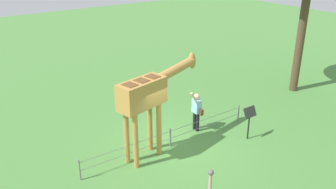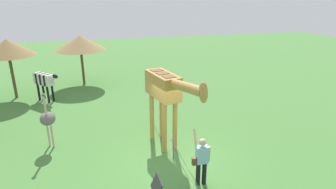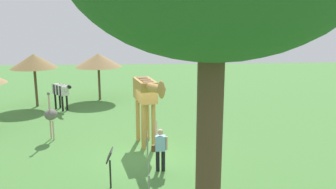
{
  "view_description": "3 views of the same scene",
  "coord_description": "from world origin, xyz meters",
  "px_view_note": "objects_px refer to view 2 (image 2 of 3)",
  "views": [
    {
      "loc": [
        -6.64,
        -9.2,
        6.96
      ],
      "look_at": [
        0.26,
        0.58,
        1.84
      ],
      "focal_mm": 38.22,
      "sensor_mm": 36.0,
      "label": 1
    },
    {
      "loc": [
        8.47,
        -2.43,
        5.61
      ],
      "look_at": [
        -0.37,
        -0.04,
        2.36
      ],
      "focal_mm": 30.22,
      "sensor_mm": 36.0,
      "label": 2
    },
    {
      "loc": [
        13.07,
        -0.05,
        5.31
      ],
      "look_at": [
        -0.08,
        0.89,
        2.47
      ],
      "focal_mm": 36.46,
      "sensor_mm": 36.0,
      "label": 3
    }
  ],
  "objects_px": {
    "shade_hut_near": "(80,43)",
    "shade_hut_aside": "(7,48)",
    "giraffe": "(166,92)",
    "ostrich": "(48,119)",
    "visitor": "(201,159)",
    "zebra": "(45,81)"
  },
  "relations": [
    {
      "from": "giraffe",
      "to": "zebra",
      "type": "bearing_deg",
      "value": -142.28
    },
    {
      "from": "ostrich",
      "to": "shade_hut_aside",
      "type": "relative_size",
      "value": 0.67
    },
    {
      "from": "zebra",
      "to": "shade_hut_near",
      "type": "height_order",
      "value": "shade_hut_near"
    },
    {
      "from": "visitor",
      "to": "zebra",
      "type": "xyz_separation_m",
      "value": [
        -9.1,
        -5.56,
        0.26
      ]
    },
    {
      "from": "giraffe",
      "to": "shade_hut_aside",
      "type": "relative_size",
      "value": 1.09
    },
    {
      "from": "giraffe",
      "to": "shade_hut_aside",
      "type": "xyz_separation_m",
      "value": [
        -7.65,
        -6.91,
        0.6
      ]
    },
    {
      "from": "giraffe",
      "to": "visitor",
      "type": "distance_m",
      "value": 2.87
    },
    {
      "from": "shade_hut_near",
      "to": "shade_hut_aside",
      "type": "relative_size",
      "value": 0.96
    },
    {
      "from": "zebra",
      "to": "shade_hut_aside",
      "type": "distance_m",
      "value": 2.69
    },
    {
      "from": "giraffe",
      "to": "shade_hut_near",
      "type": "distance_m",
      "value": 9.83
    },
    {
      "from": "visitor",
      "to": "shade_hut_aside",
      "type": "relative_size",
      "value": 0.53
    },
    {
      "from": "shade_hut_near",
      "to": "giraffe",
      "type": "bearing_deg",
      "value": 18.79
    },
    {
      "from": "ostrich",
      "to": "shade_hut_near",
      "type": "bearing_deg",
      "value": 171.86
    },
    {
      "from": "ostrich",
      "to": "visitor",
      "type": "bearing_deg",
      "value": 52.22
    },
    {
      "from": "shade_hut_aside",
      "to": "zebra",
      "type": "bearing_deg",
      "value": 60.0
    },
    {
      "from": "giraffe",
      "to": "shade_hut_near",
      "type": "relative_size",
      "value": 1.14
    },
    {
      "from": "visitor",
      "to": "zebra",
      "type": "height_order",
      "value": "visitor"
    },
    {
      "from": "zebra",
      "to": "shade_hut_aside",
      "type": "bearing_deg",
      "value": -120.0
    },
    {
      "from": "zebra",
      "to": "ostrich",
      "type": "distance_m",
      "value": 5.47
    },
    {
      "from": "shade_hut_near",
      "to": "visitor",
      "type": "bearing_deg",
      "value": 17.02
    },
    {
      "from": "giraffe",
      "to": "ostrich",
      "type": "height_order",
      "value": "giraffe"
    },
    {
      "from": "zebra",
      "to": "shade_hut_aside",
      "type": "relative_size",
      "value": 0.5
    }
  ]
}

